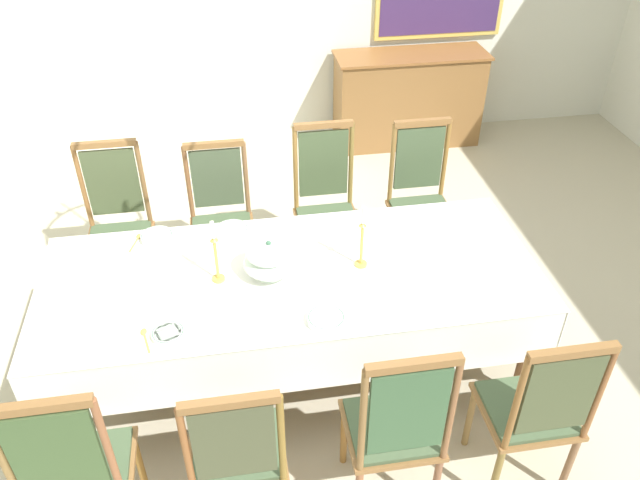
# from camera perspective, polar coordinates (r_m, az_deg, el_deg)

# --- Properties ---
(ground) EXTENTS (7.58, 6.00, 0.04)m
(ground) POSITION_cam_1_polar(r_m,az_deg,el_deg) (4.14, -2.59, -10.21)
(ground) COLOR #BAB197
(dining_table) EXTENTS (2.73, 1.08, 0.76)m
(dining_table) POSITION_cam_1_polar(r_m,az_deg,el_deg) (3.55, -2.61, -3.85)
(dining_table) COLOR brown
(dining_table) RESTS_ON ground
(tablecloth) EXTENTS (2.75, 1.10, 0.35)m
(tablecloth) POSITION_cam_1_polar(r_m,az_deg,el_deg) (3.56, -2.61, -3.96)
(tablecloth) COLOR white
(tablecloth) RESTS_ON dining_table
(chair_south_a) EXTENTS (0.44, 0.42, 1.16)m
(chair_south_a) POSITION_cam_1_polar(r_m,az_deg,el_deg) (3.07, -21.08, -18.71)
(chair_south_a) COLOR olive
(chair_south_a) RESTS_ON ground
(chair_north_a) EXTENTS (0.44, 0.42, 1.12)m
(chair_north_a) POSITION_cam_1_polar(r_m,az_deg,el_deg) (4.45, -17.73, 1.41)
(chair_north_a) COLOR brown
(chair_north_a) RESTS_ON ground
(chair_south_b) EXTENTS (0.44, 0.42, 1.05)m
(chair_south_b) POSITION_cam_1_polar(r_m,az_deg,el_deg) (3.01, -7.50, -18.32)
(chair_south_b) COLOR brown
(chair_south_b) RESTS_ON ground
(chair_north_b) EXTENTS (0.44, 0.42, 1.06)m
(chair_north_b) POSITION_cam_1_polar(r_m,az_deg,el_deg) (4.39, -8.90, 2.04)
(chair_north_b) COLOR brown
(chair_north_b) RESTS_ON ground
(chair_south_c) EXTENTS (0.44, 0.42, 1.13)m
(chair_south_c) POSITION_cam_1_polar(r_m,az_deg,el_deg) (3.05, 6.90, -16.30)
(chair_south_c) COLOR olive
(chair_south_c) RESTS_ON ground
(chair_north_c) EXTENTS (0.44, 0.42, 1.14)m
(chair_north_c) POSITION_cam_1_polar(r_m,az_deg,el_deg) (4.43, 0.56, 3.26)
(chair_north_c) COLOR brown
(chair_north_c) RESTS_ON ground
(chair_south_d) EXTENTS (0.44, 0.42, 1.08)m
(chair_south_d) POSITION_cam_1_polar(r_m,az_deg,el_deg) (3.28, 18.86, -14.15)
(chair_south_d) COLOR olive
(chair_south_d) RESTS_ON ground
(chair_north_d) EXTENTS (0.44, 0.42, 1.11)m
(chair_north_d) POSITION_cam_1_polar(r_m,az_deg,el_deg) (4.58, 9.06, 3.84)
(chair_north_d) COLOR olive
(chair_north_d) RESTS_ON ground
(soup_tureen) EXTENTS (0.29, 0.29, 0.23)m
(soup_tureen) POSITION_cam_1_polar(r_m,az_deg,el_deg) (3.43, -4.57, -1.68)
(soup_tureen) COLOR silver
(soup_tureen) RESTS_ON tablecloth
(candlestick_west) EXTENTS (0.07, 0.07, 0.38)m
(candlestick_west) POSITION_cam_1_polar(r_m,az_deg,el_deg) (3.40, -9.34, -1.51)
(candlestick_west) COLOR gold
(candlestick_west) RESTS_ON tablecloth
(candlestick_east) EXTENTS (0.07, 0.07, 0.39)m
(candlestick_east) POSITION_cam_1_polar(r_m,az_deg,el_deg) (3.46, 3.79, -0.20)
(candlestick_east) COLOR gold
(candlestick_east) RESTS_ON tablecloth
(bowl_near_left) EXTENTS (0.16, 0.16, 0.03)m
(bowl_near_left) POSITION_cam_1_polar(r_m,az_deg,el_deg) (3.21, -13.52, -8.20)
(bowl_near_left) COLOR silver
(bowl_near_left) RESTS_ON tablecloth
(bowl_near_right) EXTENTS (0.19, 0.19, 0.04)m
(bowl_near_right) POSITION_cam_1_polar(r_m,az_deg,el_deg) (3.86, -14.47, 0.29)
(bowl_near_right) COLOR silver
(bowl_near_right) RESTS_ON tablecloth
(bowl_far_left) EXTENTS (0.19, 0.19, 0.05)m
(bowl_far_left) POSITION_cam_1_polar(r_m,az_deg,el_deg) (3.81, -7.91, 0.82)
(bowl_far_left) COLOR silver
(bowl_far_left) RESTS_ON tablecloth
(bowl_far_right) EXTENTS (0.19, 0.19, 0.04)m
(bowl_far_right) POSITION_cam_1_polar(r_m,az_deg,el_deg) (3.19, 0.55, -7.13)
(bowl_far_right) COLOR silver
(bowl_far_right) RESTS_ON tablecloth
(spoon_primary) EXTENTS (0.06, 0.17, 0.01)m
(spoon_primary) POSITION_cam_1_polar(r_m,az_deg,el_deg) (3.25, -15.52, -8.22)
(spoon_primary) COLOR gold
(spoon_primary) RESTS_ON tablecloth
(spoon_secondary) EXTENTS (0.06, 0.17, 0.01)m
(spoon_secondary) POSITION_cam_1_polar(r_m,az_deg,el_deg) (3.90, -16.10, 0.15)
(spoon_secondary) COLOR gold
(spoon_secondary) RESTS_ON tablecloth
(sideboard) EXTENTS (1.44, 0.48, 0.90)m
(sideboard) POSITION_cam_1_polar(r_m,az_deg,el_deg) (6.37, 7.91, 12.46)
(sideboard) COLOR brown
(sideboard) RESTS_ON ground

